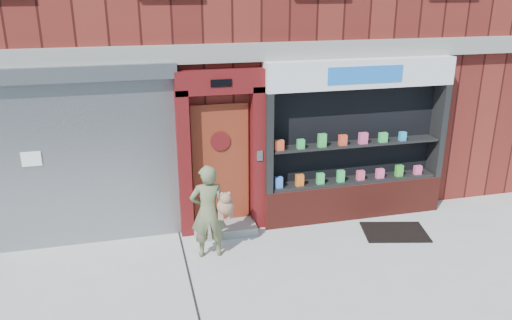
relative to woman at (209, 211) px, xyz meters
name	(u,v)px	position (x,y,z in m)	size (l,w,h in m)	color
ground	(294,277)	(1.12, -0.98, -0.79)	(80.00, 80.00, 0.00)	#9E9E99
shutter_bay	(84,147)	(-1.88, 0.95, 0.93)	(3.10, 0.30, 3.04)	gray
red_door_bay	(221,153)	(0.37, 0.88, 0.66)	(1.52, 0.58, 2.90)	#520E10
pharmacy_bay	(355,148)	(2.87, 0.84, 0.58)	(3.50, 0.41, 3.00)	#5D1D16
woman	(209,211)	(0.00, 0.00, 0.00)	(0.69, 0.43, 1.57)	#5E6442
doormat	(395,232)	(3.33, -0.04, -0.78)	(1.11, 0.78, 0.03)	black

